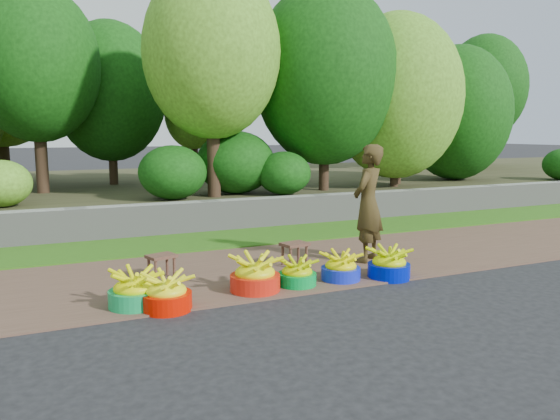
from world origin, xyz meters
name	(u,v)px	position (x,y,z in m)	size (l,w,h in m)	color
ground_plane	(322,293)	(0.00, 0.00, 0.00)	(120.00, 120.00, 0.00)	black
dirt_shoulder	(276,267)	(0.00, 1.25, 0.01)	(80.00, 2.50, 0.02)	brown
grass_verge	(225,239)	(0.00, 3.25, 0.02)	(80.00, 1.50, 0.04)	#2F6515
retaining_wall	(210,216)	(0.00, 4.10, 0.28)	(80.00, 0.35, 0.55)	gray
earth_bank	(152,191)	(0.00, 9.00, 0.25)	(80.00, 10.00, 0.50)	#37371E
vegetation	(260,91)	(2.34, 7.37, 2.73)	(30.40, 8.06, 4.83)	#322216
basin_a	(135,291)	(-1.96, 0.35, 0.18)	(0.52, 0.52, 0.39)	#119249
basin_b	(167,294)	(-1.68, 0.14, 0.17)	(0.50, 0.50, 0.37)	red
basin_c	(255,276)	(-0.65, 0.35, 0.19)	(0.56, 0.56, 0.41)	red
basin_d	(297,274)	(-0.14, 0.35, 0.15)	(0.44, 0.44, 0.33)	#009232
basin_e	(341,268)	(0.44, 0.34, 0.16)	(0.47, 0.47, 0.35)	#1324CB
basin_f	(389,265)	(1.03, 0.20, 0.17)	(0.51, 0.51, 0.38)	#0010AB
stool_left	(161,259)	(-1.48, 1.30, 0.25)	(0.38, 0.33, 0.28)	#513326
stool_right	(295,247)	(0.26, 1.21, 0.26)	(0.38, 0.31, 0.30)	#513326
vendor_woman	(368,203)	(1.25, 1.00, 0.81)	(0.58, 0.38, 1.58)	black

